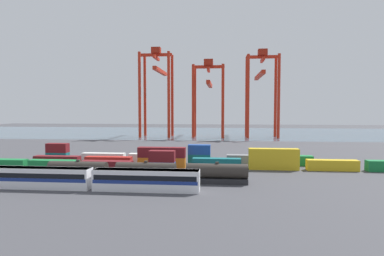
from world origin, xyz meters
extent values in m
plane|color=#424247|center=(0.00, 40.00, 0.00)|extent=(420.00, 420.00, 0.00)
cube|color=#475B6B|center=(0.00, 133.14, 0.00)|extent=(400.00, 110.00, 0.01)
cube|color=silver|center=(-19.47, -18.14, 1.95)|extent=(19.41, 3.10, 3.90)
cube|color=navy|center=(-19.47, -18.14, 1.85)|extent=(19.03, 3.14, 0.64)
cube|color=black|center=(-19.47, -18.14, 2.63)|extent=(18.64, 3.13, 0.90)
cube|color=slate|center=(-19.47, -18.14, 3.72)|extent=(19.22, 2.85, 0.36)
cube|color=silver|center=(0.84, -18.14, 1.95)|extent=(19.41, 3.10, 3.90)
cube|color=navy|center=(0.84, -18.14, 1.85)|extent=(19.03, 3.14, 0.64)
cube|color=black|center=(0.84, -18.14, 2.63)|extent=(18.64, 3.13, 0.90)
cube|color=slate|center=(0.84, -18.14, 3.72)|extent=(19.22, 2.85, 0.36)
cube|color=#232326|center=(-15.51, -10.85, 0.55)|extent=(12.25, 2.50, 1.10)
cylinder|color=#2D2823|center=(-15.51, -10.85, 2.53)|extent=(12.25, 2.86, 2.86)
cylinder|color=#2D2823|center=(-15.51, -10.85, 4.14)|extent=(0.70, 0.70, 0.36)
cube|color=#232326|center=(-0.99, -10.85, 0.55)|extent=(12.25, 2.50, 1.10)
cylinder|color=#2D2823|center=(-0.99, -10.85, 2.53)|extent=(12.25, 2.86, 2.86)
cylinder|color=#2D2823|center=(-0.99, -10.85, 4.14)|extent=(0.70, 0.70, 0.36)
cube|color=#232326|center=(13.52, -10.85, 0.55)|extent=(12.25, 2.50, 1.10)
cylinder|color=#2D2823|center=(13.52, -10.85, 2.53)|extent=(12.25, 2.86, 2.86)
cylinder|color=#2D2823|center=(13.52, -10.85, 4.14)|extent=(0.70, 0.70, 0.36)
cube|color=#197538|center=(-39.33, -1.12, 1.30)|extent=(12.10, 2.44, 2.60)
cube|color=#197538|center=(-26.06, -1.12, 1.30)|extent=(12.10, 2.44, 2.60)
cube|color=maroon|center=(-12.79, -1.12, 1.30)|extent=(12.10, 2.44, 2.60)
cube|color=#1C4299|center=(0.48, -1.12, 1.30)|extent=(6.04, 2.44, 2.60)
cube|color=maroon|center=(0.48, -1.12, 3.90)|extent=(6.04, 2.44, 2.60)
cube|color=maroon|center=(-28.84, 5.54, 1.30)|extent=(12.10, 2.44, 2.60)
cube|color=#AD211C|center=(-14.86, 5.54, 1.30)|extent=(12.10, 2.44, 2.60)
cube|color=orange|center=(-0.87, 5.54, 1.30)|extent=(12.10, 2.44, 2.60)
cube|color=maroon|center=(-0.87, 5.54, 3.90)|extent=(12.10, 2.44, 2.60)
cube|color=#146066|center=(13.11, 5.54, 1.30)|extent=(12.10, 2.44, 2.60)
cube|color=gold|center=(27.09, 5.54, 1.30)|extent=(12.10, 2.44, 2.60)
cube|color=gold|center=(27.09, 5.54, 3.90)|extent=(12.10, 2.44, 2.60)
cube|color=gold|center=(41.08, 5.54, 1.30)|extent=(12.10, 2.44, 2.60)
cube|color=#146066|center=(-32.24, 12.20, 1.30)|extent=(6.04, 2.44, 2.60)
cube|color=maroon|center=(-32.24, 12.20, 3.90)|extent=(6.04, 2.44, 2.60)
cube|color=silver|center=(-18.75, 12.20, 1.30)|extent=(12.10, 2.44, 2.60)
cube|color=silver|center=(-5.27, 12.20, 1.30)|extent=(12.10, 2.44, 2.60)
cube|color=#146066|center=(8.21, 12.20, 1.30)|extent=(6.04, 2.44, 2.60)
cube|color=#1C4299|center=(8.21, 12.20, 3.90)|extent=(6.04, 2.44, 2.60)
cube|color=slate|center=(21.70, 12.20, 1.30)|extent=(12.10, 2.44, 2.60)
cube|color=#197538|center=(35.18, 12.20, 1.30)|extent=(6.04, 2.44, 2.60)
cylinder|color=red|center=(-29.60, 93.46, 22.58)|extent=(1.50, 1.50, 45.16)
cylinder|color=red|center=(-13.98, 93.46, 22.58)|extent=(1.50, 1.50, 45.16)
cylinder|color=red|center=(-29.60, 105.05, 22.58)|extent=(1.50, 1.50, 45.16)
cylinder|color=red|center=(-13.98, 105.05, 22.58)|extent=(1.50, 1.50, 45.16)
cube|color=red|center=(-21.79, 99.26, 44.36)|extent=(17.22, 1.20, 1.60)
cube|color=red|center=(-21.79, 99.26, 42.76)|extent=(1.20, 13.19, 1.60)
cube|color=red|center=(-21.79, 110.92, 36.89)|extent=(2.00, 33.32, 2.00)
cube|color=maroon|center=(-21.79, 99.26, 46.76)|extent=(4.80, 4.00, 3.20)
cylinder|color=red|center=(-1.17, 94.35, 19.18)|extent=(1.50, 1.50, 38.36)
cylinder|color=red|center=(14.32, 94.35, 19.18)|extent=(1.50, 1.50, 38.36)
cylinder|color=red|center=(-1.17, 104.16, 19.18)|extent=(1.50, 1.50, 38.36)
cylinder|color=red|center=(14.32, 104.16, 19.18)|extent=(1.50, 1.50, 38.36)
cube|color=red|center=(6.58, 99.26, 37.56)|extent=(17.08, 1.20, 1.60)
cube|color=red|center=(6.58, 99.26, 35.96)|extent=(1.20, 11.41, 1.60)
cube|color=red|center=(6.58, 111.34, 29.25)|extent=(2.00, 34.52, 2.00)
cube|color=maroon|center=(6.58, 99.26, 39.96)|extent=(4.80, 4.00, 3.20)
cylinder|color=red|center=(27.20, 94.17, 21.59)|extent=(1.50, 1.50, 43.18)
cylinder|color=red|center=(42.69, 94.17, 21.59)|extent=(1.50, 1.50, 43.18)
cylinder|color=red|center=(27.20, 104.34, 21.59)|extent=(1.50, 1.50, 43.18)
cylinder|color=red|center=(42.69, 104.34, 21.59)|extent=(1.50, 1.50, 43.18)
cube|color=red|center=(34.94, 99.26, 42.38)|extent=(17.09, 1.20, 1.60)
cube|color=red|center=(34.94, 99.26, 40.78)|extent=(1.20, 11.77, 1.60)
cube|color=red|center=(34.94, 113.04, 34.09)|extent=(2.00, 39.39, 2.00)
cube|color=maroon|center=(34.94, 99.26, 44.78)|extent=(4.80, 4.00, 3.20)
camera|label=1|loc=(14.79, -75.39, 14.78)|focal=30.37mm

